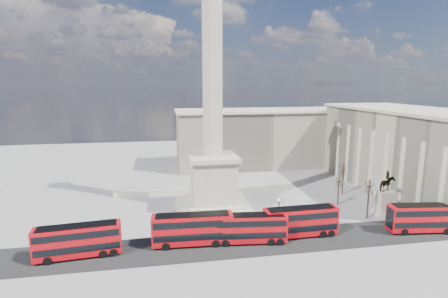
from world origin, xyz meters
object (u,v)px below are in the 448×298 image
Objects in this scene: red_bus_c at (301,221)px; nelsons_column at (213,144)px; pedestrian_standing at (392,209)px; pedestrian_crossing at (259,215)px; victorian_lamp at (279,213)px; red_bus_a at (193,229)px; red_bus_e at (79,240)px; pedestrian_walking at (327,222)px; red_bus_d at (424,218)px; equestrian_statue at (386,199)px; red_bus_b at (250,228)px.

nelsons_column is at bearing 128.94° from red_bus_c.
red_bus_c is 21.87m from pedestrian_standing.
victorian_lamp is at bearing -177.63° from pedestrian_crossing.
red_bus_a is 7.08× the size of pedestrian_crossing.
red_bus_a is 17.11m from red_bus_c.
pedestrian_walking is (39.01, 3.51, -1.60)m from red_bus_e.
pedestrian_walking is (-14.67, 4.49, -1.60)m from red_bus_d.
red_bus_a is 6.63× the size of pedestrian_standing.
red_bus_a reaches higher than red_bus_d.
pedestrian_walking is at bearing -32.78° from nelsons_column.
nelsons_column is 18.02m from victorian_lamp.
red_bus_d is at bearing -7.02° from red_bus_c.
red_bus_c is 6.93× the size of pedestrian_walking.
nelsons_column is at bearing 166.24° from equestrian_statue.
nelsons_column is 27.96m from red_bus_e.
nelsons_column is 29.11× the size of pedestrian_crossing.
red_bus_d is 53.69m from red_bus_e.
red_bus_a is at bearing -169.95° from equestrian_statue.
pedestrian_standing is (24.04, 5.10, -2.63)m from victorian_lamp.
equestrian_statue is at bearing 16.83° from red_bus_c.
red_bus_b is 6.26× the size of pedestrian_standing.
victorian_lamp is (29.94, 2.38, 1.09)m from red_bus_e.
pedestrian_walking is at bearing -28.78° from pedestrian_standing.
red_bus_a reaches higher than pedestrian_walking.
equestrian_statue is at bearing 2.08° from red_bus_e.
red_bus_e is at bearing 96.70° from pedestrian_crossing.
pedestrian_standing is at bearing 12.24° from red_bus_a.
nelsons_column is 8.27× the size of victorian_lamp.
red_bus_b is 29.05m from red_bus_d.
nelsons_column is 18.21m from red_bus_a.
pedestrian_crossing is at bearing 165.89° from red_bus_d.
equestrian_statue reaches higher than red_bus_c.
victorian_lamp reaches higher than red_bus_c.
red_bus_a is 23.16m from pedestrian_walking.
pedestrian_crossing is at bearing 72.49° from red_bus_b.
victorian_lamp reaches higher than red_bus_d.
equestrian_statue is at bearing -103.94° from pedestrian_crossing.
red_bus_d is 1.96× the size of victorian_lamp.
red_bus_b is at bearing -29.59° from pedestrian_standing.
equestrian_statue reaches higher than red_bus_e.
victorian_lamp is 24.72m from pedestrian_standing.
equestrian_statue is at bearing -6.14° from pedestrian_walking.
red_bus_c is at bearing -4.26° from red_bus_e.
red_bus_e is at bearing -173.94° from red_bus_d.
victorian_lamp is (-23.74, 3.36, 1.09)m from red_bus_d.
pedestrian_crossing is (3.82, 8.65, -1.53)m from red_bus_b.
red_bus_c is 33.17m from red_bus_e.
red_bus_a is at bearing -33.81° from pedestrian_standing.
red_bus_a is 37.68m from red_bus_d.
equestrian_statue reaches higher than pedestrian_standing.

